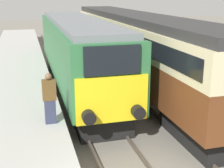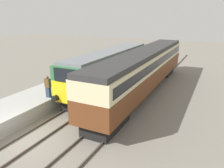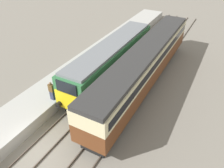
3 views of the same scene
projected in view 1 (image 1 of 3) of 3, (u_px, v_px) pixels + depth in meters
platform_left at (15, 104)px, 13.72m from camera, size 3.50×50.00×1.04m
rails_near_track at (104, 133)px, 11.92m from camera, size 1.51×60.00×0.14m
rails_far_track at (184, 123)px, 12.79m from camera, size 1.50×60.00×0.14m
locomotive at (77, 51)px, 16.83m from camera, size 2.70×14.64×3.91m
passenger_carriage at (134, 42)px, 18.06m from camera, size 2.75×20.11×4.10m
person_on_platform at (50, 99)px, 10.19m from camera, size 0.44×0.26×1.72m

